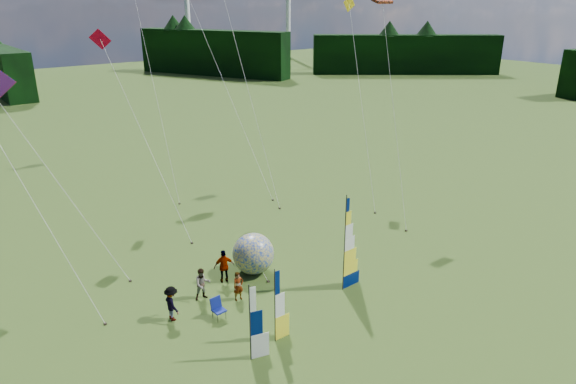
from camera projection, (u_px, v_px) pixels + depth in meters
ground at (355, 316)px, 24.90m from camera, size 220.00×220.00×0.00m
treeline_ring at (359, 242)px, 23.49m from camera, size 210.00×210.00×8.00m
feather_banner_main at (345, 246)px, 26.29m from camera, size 1.40×0.14×5.18m
side_banner_left at (275, 307)px, 22.49m from camera, size 0.99×0.13×3.54m
side_banner_far at (250, 325)px, 21.30m from camera, size 1.03×0.37×3.53m
bol_inflatable at (253, 254)px, 28.52m from camera, size 3.00×3.00×2.33m
spectator_a at (238, 286)px, 26.03m from camera, size 0.59×0.41×1.55m
spectator_b at (202, 284)px, 26.08m from camera, size 0.90×0.56×1.71m
spectator_c at (172, 304)px, 24.36m from camera, size 0.43×1.14×1.76m
spectator_d at (224, 266)px, 27.62m from camera, size 1.20×0.81×1.89m
camp_chair at (219, 309)px, 24.53m from camera, size 0.65×0.65×1.08m
kite_whale at (224, 76)px, 40.56m from camera, size 5.88×15.34×17.49m
kite_rainbow_delta at (54, 159)px, 26.97m from camera, size 11.66×13.72×13.11m
kite_parafoil at (395, 102)px, 34.47m from camera, size 7.81×10.30×15.83m
small_kite_red at (145, 132)px, 32.24m from camera, size 5.79×10.28×13.15m
small_kite_orange at (249, 85)px, 38.27m from camera, size 7.21×11.49×16.81m
small_kite_yellow at (362, 97)px, 38.36m from camera, size 7.30×10.62×15.19m
small_kite_pink at (29, 187)px, 23.43m from camera, size 5.52×8.60×12.74m
small_kite_green at (151, 68)px, 38.53m from camera, size 7.25×11.01×19.17m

